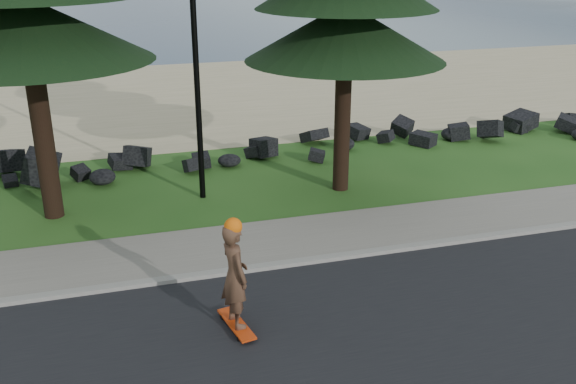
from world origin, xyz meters
name	(u,v)px	position (x,y,z in m)	size (l,w,h in m)	color
ground	(228,253)	(0.00, 0.00, 0.00)	(160.00, 160.00, 0.00)	#25531A
kerb	(237,271)	(0.00, -0.90, 0.05)	(160.00, 0.20, 0.10)	gray
sidewalk	(226,247)	(0.00, 0.20, 0.04)	(160.00, 2.00, 0.08)	slate
beach_sand	(159,98)	(0.00, 14.50, 0.01)	(160.00, 15.00, 0.01)	tan
ocean	(120,11)	(0.00, 51.00, 0.00)	(160.00, 58.00, 0.01)	#364E68
seawall_boulders	(189,167)	(0.00, 5.60, 0.00)	(60.00, 2.40, 1.10)	black
lamp_post	(194,27)	(0.00, 3.20, 4.13)	(0.25, 0.14, 8.14)	black
skateboarder	(235,276)	(-0.40, -2.78, 1.00)	(0.54, 1.09, 1.98)	red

